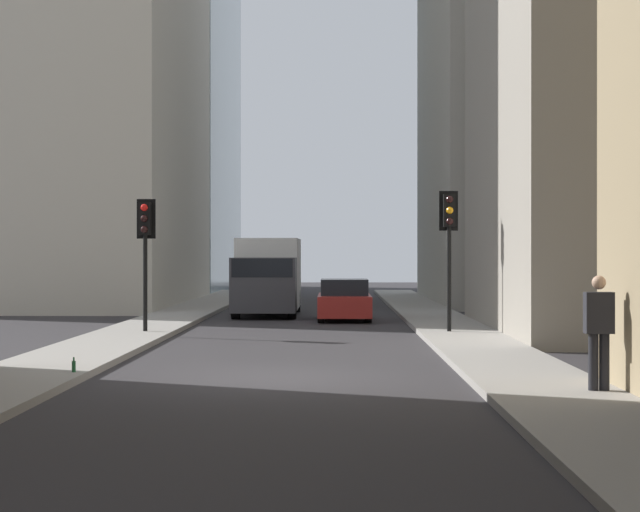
{
  "coord_description": "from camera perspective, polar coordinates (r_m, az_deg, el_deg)",
  "views": [
    {
      "loc": [
        -20.3,
        -1.06,
        2.27
      ],
      "look_at": [
        16.86,
        -0.58,
        2.2
      ],
      "focal_mm": 61.92,
      "sensor_mm": 36.0,
      "label": 1
    }
  ],
  "objects": [
    {
      "name": "ground_plane",
      "position": [
        20.45,
        -2.25,
        -6.27
      ],
      "size": [
        135.0,
        135.0,
        0.0
      ],
      "primitive_type": "plane",
      "color": "#302D30"
    },
    {
      "name": "sidewalk_right",
      "position": [
        21.16,
        -14.57,
        -5.87
      ],
      "size": [
        90.0,
        2.2,
        0.14
      ],
      "primitive_type": "cube",
      "color": "gray",
      "rests_on": "ground_plane"
    },
    {
      "name": "discarded_bottle",
      "position": [
        20.45,
        -12.61,
        -5.57
      ],
      "size": [
        0.07,
        0.07,
        0.27
      ],
      "color": "#236033",
      "rests_on": "sidewalk_right"
    },
    {
      "name": "traffic_light_midblock",
      "position": [
        30.81,
        -9.02,
        1.13
      ],
      "size": [
        0.43,
        0.52,
        3.66
      ],
      "color": "black",
      "rests_on": "sidewalk_right"
    },
    {
      "name": "sidewalk_left",
      "position": [
        20.7,
        10.36,
        -6.0
      ],
      "size": [
        90.0,
        2.2,
        0.14
      ],
      "primitive_type": "cube",
      "color": "gray",
      "rests_on": "ground_plane"
    },
    {
      "name": "building_left_far",
      "position": [
        53.2,
        11.18,
        8.27
      ],
      "size": [
        17.1,
        10.5,
        19.63
      ],
      "color": "#B7B2A5",
      "rests_on": "ground_plane"
    },
    {
      "name": "sedan_red",
      "position": [
        37.64,
        1.26,
        -2.34
      ],
      "size": [
        4.3,
        1.78,
        1.42
      ],
      "color": "maroon",
      "rests_on": "ground_plane"
    },
    {
      "name": "pedestrian",
      "position": [
        17.79,
        14.21,
        -3.6
      ],
      "size": [
        0.26,
        0.44,
        1.8
      ],
      "color": "black",
      "rests_on": "sidewalk_left"
    },
    {
      "name": "traffic_light_far_junction",
      "position": [
        30.56,
        6.69,
        1.45
      ],
      "size": [
        0.43,
        0.52,
        3.88
      ],
      "color": "black",
      "rests_on": "sidewalk_left"
    },
    {
      "name": "delivery_truck",
      "position": [
        40.73,
        -2.72,
        -1.03
      ],
      "size": [
        6.46,
        2.25,
        2.84
      ],
      "color": "silver",
      "rests_on": "ground_plane"
    }
  ]
}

